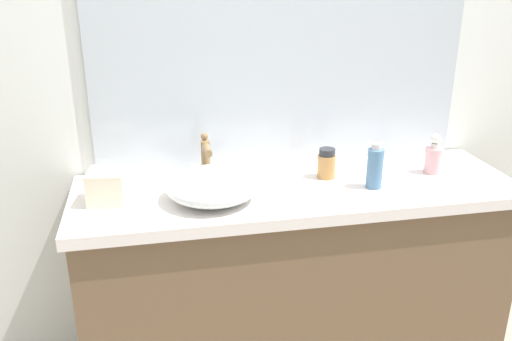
% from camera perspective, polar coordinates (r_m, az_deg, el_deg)
% --- Properties ---
extents(bathroom_wall_rear, '(6.00, 0.06, 2.60)m').
position_cam_1_polar(bathroom_wall_rear, '(2.17, 0.20, 12.30)').
color(bathroom_wall_rear, silver).
rests_on(bathroom_wall_rear, ground).
extents(vanity_counter, '(1.65, 0.53, 0.85)m').
position_cam_1_polar(vanity_counter, '(2.22, 4.12, -11.77)').
color(vanity_counter, brown).
rests_on(vanity_counter, ground).
extents(wall_mirror_panel, '(1.49, 0.01, 1.08)m').
position_cam_1_polar(wall_mirror_panel, '(2.14, 2.87, 14.62)').
color(wall_mirror_panel, '#B2BCC6').
rests_on(wall_mirror_panel, vanity_counter).
extents(sink_basin, '(0.33, 0.33, 0.10)m').
position_cam_1_polar(sink_basin, '(1.89, -4.63, -1.56)').
color(sink_basin, silver).
rests_on(sink_basin, vanity_counter).
extents(faucet, '(0.03, 0.14, 0.18)m').
position_cam_1_polar(faucet, '(2.04, -5.29, 1.63)').
color(faucet, brown).
rests_on(faucet, vanity_counter).
extents(soap_dispenser, '(0.07, 0.07, 0.16)m').
position_cam_1_polar(soap_dispenser, '(2.23, 18.20, 1.34)').
color(soap_dispenser, '#D59FA4').
rests_on(soap_dispenser, vanity_counter).
extents(lotion_bottle, '(0.07, 0.07, 0.12)m').
position_cam_1_polar(lotion_bottle, '(2.09, 7.45, 0.70)').
color(lotion_bottle, '#B68042').
rests_on(lotion_bottle, vanity_counter).
extents(perfume_bottle, '(0.06, 0.06, 0.17)m').
position_cam_1_polar(perfume_bottle, '(2.02, 12.42, 0.32)').
color(perfume_bottle, teal).
rests_on(perfume_bottle, vanity_counter).
extents(tissue_box, '(0.14, 0.14, 0.15)m').
position_cam_1_polar(tissue_box, '(1.93, -15.39, -1.41)').
color(tissue_box, beige).
rests_on(tissue_box, vanity_counter).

